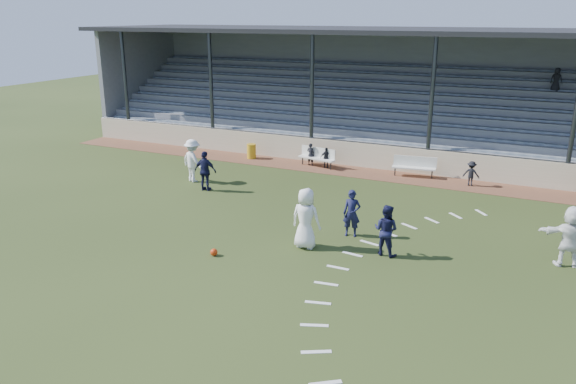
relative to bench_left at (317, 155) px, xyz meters
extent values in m
plane|color=#2C3A17|center=(2.22, -10.64, -0.58)|extent=(90.00, 90.00, 0.00)
cube|color=brown|center=(2.22, -0.14, -0.57)|extent=(34.00, 2.00, 0.02)
cube|color=beige|center=(2.22, 0.91, 0.02)|extent=(34.00, 0.18, 1.20)
cube|color=white|center=(0.00, -0.12, -0.13)|extent=(2.04, 0.81, 0.06)
cube|color=white|center=(0.00, 0.10, 0.12)|extent=(1.97, 0.47, 0.54)
cylinder|color=#2E3136|center=(-0.83, 0.05, -0.36)|extent=(0.06, 0.06, 0.40)
cylinder|color=#2E3136|center=(0.83, -0.30, -0.36)|extent=(0.06, 0.06, 0.40)
cube|color=white|center=(4.80, 0.14, -0.13)|extent=(2.04, 0.69, 0.06)
cube|color=white|center=(4.80, 0.36, 0.12)|extent=(1.99, 0.36, 0.54)
cylinder|color=#2E3136|center=(3.96, 0.01, -0.36)|extent=(0.06, 0.06, 0.40)
cylinder|color=#2E3136|center=(5.64, 0.26, -0.36)|extent=(0.06, 0.06, 0.40)
cylinder|color=gold|center=(-3.78, 0.04, -0.18)|extent=(0.48, 0.48, 0.77)
sphere|color=red|center=(1.20, -11.48, -0.47)|extent=(0.23, 0.23, 0.23)
imported|color=white|center=(3.55, -9.61, 0.42)|extent=(1.00, 0.66, 2.01)
imported|color=#141638|center=(4.57, -8.01, 0.23)|extent=(0.66, 0.50, 1.64)
imported|color=#141638|center=(6.07, -9.06, 0.25)|extent=(0.89, 0.74, 1.66)
imported|color=white|center=(-4.13, -4.81, 0.39)|extent=(1.43, 1.10, 1.95)
imported|color=#141638|center=(-2.85, -5.74, 0.28)|extent=(1.05, 0.52, 1.74)
imported|color=white|center=(11.30, -7.51, 0.37)|extent=(1.85, 0.92, 1.91)
imported|color=black|center=(-0.39, 0.05, 0.00)|extent=(0.44, 0.32, 1.13)
imported|color=black|center=(0.50, -0.05, -0.06)|extent=(0.64, 0.42, 1.02)
imported|color=black|center=(7.43, -0.15, -0.01)|extent=(0.74, 0.45, 1.11)
cube|color=gray|center=(2.22, 1.46, 0.02)|extent=(34.00, 0.80, 1.20)
cube|color=gray|center=(2.22, 1.56, 0.67)|extent=(33.00, 0.28, 0.10)
cube|color=gray|center=(2.22, 2.26, 0.22)|extent=(34.00, 0.80, 1.60)
cube|color=gray|center=(2.22, 2.36, 1.07)|extent=(33.00, 0.28, 0.10)
cube|color=gray|center=(2.22, 3.06, 0.42)|extent=(34.00, 0.80, 2.00)
cube|color=gray|center=(2.22, 3.16, 1.47)|extent=(33.00, 0.28, 0.10)
cube|color=gray|center=(2.22, 3.86, 0.62)|extent=(34.00, 0.80, 2.40)
cube|color=gray|center=(2.22, 3.96, 1.87)|extent=(33.00, 0.28, 0.10)
cube|color=gray|center=(2.22, 4.66, 0.82)|extent=(34.00, 0.80, 2.80)
cube|color=gray|center=(2.22, 4.76, 2.27)|extent=(33.00, 0.28, 0.10)
cube|color=gray|center=(2.22, 5.46, 1.02)|extent=(34.00, 0.80, 3.20)
cube|color=gray|center=(2.22, 5.56, 2.67)|extent=(33.00, 0.28, 0.10)
cube|color=gray|center=(2.22, 6.26, 1.22)|extent=(34.00, 0.80, 3.60)
cube|color=gray|center=(2.22, 6.36, 3.07)|extent=(33.00, 0.28, 0.10)
cube|color=gray|center=(2.22, 7.06, 1.42)|extent=(34.00, 0.80, 4.00)
cube|color=gray|center=(2.22, 7.16, 3.47)|extent=(33.00, 0.28, 0.10)
cube|color=gray|center=(2.22, 7.86, 1.62)|extent=(34.00, 0.80, 4.40)
cube|color=gray|center=(2.22, 7.96, 3.87)|extent=(33.00, 0.28, 0.10)
cube|color=gray|center=(2.22, 8.46, 2.62)|extent=(34.00, 0.40, 6.40)
cube|color=gray|center=(-14.63, 4.86, 2.62)|extent=(0.30, 7.80, 6.40)
cube|color=black|center=(2.22, 4.56, 5.92)|extent=(34.60, 9.00, 0.22)
cylinder|color=#2E3136|center=(-12.78, 1.01, 2.67)|extent=(0.20, 0.20, 6.50)
cylinder|color=#2E3136|center=(-6.78, 1.01, 2.67)|extent=(0.20, 0.20, 6.50)
cylinder|color=#2E3136|center=(-0.78, 1.01, 2.67)|extent=(0.20, 0.20, 6.50)
cylinder|color=#2E3136|center=(5.22, 1.01, 2.67)|extent=(0.20, 0.20, 6.50)
cylinder|color=#2E3136|center=(11.22, 1.01, 2.67)|extent=(0.20, 0.20, 6.50)
cylinder|color=#2E3136|center=(2.22, 0.91, 0.67)|extent=(34.00, 0.05, 0.05)
imported|color=black|center=(10.30, 6.30, 3.60)|extent=(0.64, 0.49, 1.17)
cube|color=white|center=(8.34, -3.63, -0.58)|extent=(0.54, 0.61, 0.01)
cube|color=white|center=(7.52, -4.41, -0.58)|extent=(0.59, 0.56, 0.01)
cube|color=white|center=(6.79, -5.30, -0.58)|extent=(0.64, 0.51, 0.01)
cube|color=white|center=(6.19, -6.26, -0.58)|extent=(0.67, 0.44, 0.01)
cube|color=white|center=(5.71, -7.30, -0.58)|extent=(0.70, 0.37, 0.01)
cube|color=white|center=(5.36, -8.38, -0.58)|extent=(0.71, 0.29, 0.01)
cube|color=white|center=(5.14, -9.50, -0.58)|extent=(0.71, 0.21, 0.01)
cube|color=white|center=(5.07, -10.64, -0.58)|extent=(0.70, 0.12, 0.01)
cube|color=white|center=(5.14, -11.78, -0.58)|extent=(0.71, 0.21, 0.01)
cube|color=white|center=(5.36, -12.90, -0.58)|extent=(0.71, 0.29, 0.01)
cube|color=white|center=(5.71, -13.98, -0.58)|extent=(0.70, 0.37, 0.01)
cube|color=white|center=(6.19, -15.01, -0.58)|extent=(0.67, 0.44, 0.01)
cube|color=white|center=(6.79, -15.98, -0.58)|extent=(0.64, 0.51, 0.01)
camera|label=1|loc=(10.32, -25.24, 6.73)|focal=35.00mm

